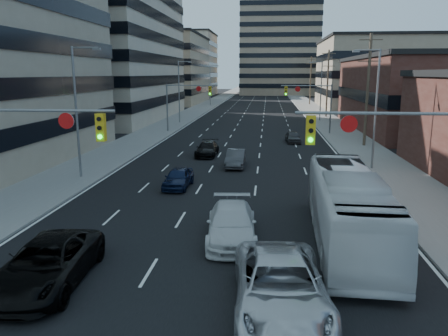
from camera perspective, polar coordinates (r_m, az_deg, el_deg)
road_surface at (r=138.87m, az=4.74°, el=9.24°), size 18.00×300.00×0.02m
sidewalk_left at (r=139.55m, az=-0.05°, el=9.32°), size 5.00×300.00×0.15m
sidewalk_right at (r=139.14m, az=9.54°, el=9.15°), size 5.00×300.00×0.15m
office_left_mid at (r=75.02m, az=-18.26°, el=16.84°), size 26.00×34.00×28.00m
office_left_far at (r=111.84m, az=-8.18°, el=12.53°), size 20.00×30.00×16.00m
storefront_right_mid at (r=62.55m, az=26.14°, el=8.52°), size 20.00×30.00×9.00m
office_right_far at (r=99.25m, az=19.22°, el=11.46°), size 22.00×28.00×14.00m
apartment_tower at (r=160.18m, az=7.36°, el=19.98°), size 26.00×26.00×58.00m
bg_block_left at (r=151.77m, az=-6.04°, el=13.24°), size 24.00×24.00×20.00m
bg_block_right at (r=141.77m, az=18.08°, el=11.18°), size 22.00×22.00×12.00m
signal_near_left at (r=19.61m, az=-24.82°, el=2.56°), size 6.59×0.33×6.00m
signal_near_right at (r=17.63m, az=22.04°, el=1.82°), size 6.59×0.33×6.00m
signal_far_left at (r=54.69m, az=-5.07°, el=9.13°), size 6.09×0.33×6.00m
signal_far_right at (r=53.99m, az=11.37°, el=8.90°), size 6.09×0.33×6.00m
utility_pole_block at (r=45.73m, az=18.26°, el=9.82°), size 2.20×0.28×11.00m
utility_pole_midblock at (r=75.30m, az=13.37°, el=10.83°), size 2.20×0.28×11.00m
utility_pole_distant at (r=105.12m, az=11.23°, el=11.24°), size 2.20×0.28×11.00m
streetlight_left_near at (r=31.47m, az=-18.51°, el=7.64°), size 2.03×0.22×9.00m
streetlight_left_mid at (r=64.97m, az=-5.76°, el=10.27°), size 2.03×0.22×9.00m
streetlight_left_far at (r=99.51m, az=-1.73°, el=11.00°), size 2.03×0.22×9.00m
streetlight_right_near at (r=34.64m, az=19.01°, el=7.97°), size 2.03×0.22×9.00m
streetlight_right_far at (r=69.14m, az=12.43°, el=10.17°), size 2.03×0.22×9.00m
black_pickup at (r=16.68m, az=-22.15°, el=-11.50°), size 2.91×5.77×1.57m
white_van at (r=19.39m, az=1.01°, el=-7.29°), size 2.52×5.38×1.52m
silver_suv at (r=14.01m, az=7.37°, el=-15.03°), size 3.21×6.27×1.70m
transit_bus at (r=19.64m, az=15.86°, el=-5.01°), size 3.04×11.39×3.15m
sedan_blue at (r=28.34m, az=-5.99°, el=-1.28°), size 1.65×3.84×1.29m
sedan_grey_center at (r=34.47m, az=1.54°, el=1.26°), size 1.45×4.08×1.34m
sedan_black_far at (r=39.05m, az=-2.22°, el=2.51°), size 1.81×4.39×1.27m
sedan_grey_right at (r=47.18m, az=8.98°, el=4.03°), size 1.69×3.67×1.22m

